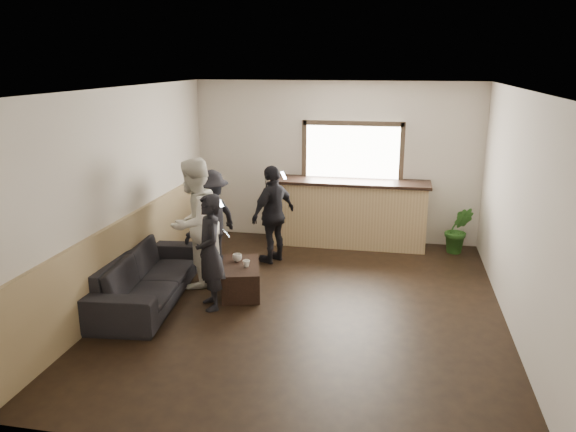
% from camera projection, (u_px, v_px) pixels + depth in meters
% --- Properties ---
extents(ground, '(5.00, 6.00, 0.01)m').
position_uv_depth(ground, '(307.00, 306.00, 7.40)').
color(ground, black).
extents(room_shell, '(5.01, 6.01, 2.80)m').
position_uv_depth(room_shell, '(251.00, 195.00, 7.14)').
color(room_shell, silver).
rests_on(room_shell, ground).
extents(bar_counter, '(2.70, 0.68, 2.13)m').
position_uv_depth(bar_counter, '(349.00, 209.00, 9.72)').
color(bar_counter, tan).
rests_on(bar_counter, ground).
extents(sofa, '(1.13, 2.37, 0.67)m').
position_uv_depth(sofa, '(146.00, 276.00, 7.51)').
color(sofa, black).
rests_on(sofa, ground).
extents(coffee_table, '(0.73, 1.01, 0.40)m').
position_uv_depth(coffee_table, '(241.00, 278.00, 7.80)').
color(coffee_table, black).
rests_on(coffee_table, ground).
extents(cup_a, '(0.15, 0.15, 0.10)m').
position_uv_depth(cup_a, '(237.00, 258.00, 7.87)').
color(cup_a, silver).
rests_on(cup_a, coffee_table).
extents(cup_b, '(0.13, 0.13, 0.09)m').
position_uv_depth(cup_b, '(246.00, 264.00, 7.66)').
color(cup_b, silver).
rests_on(cup_b, coffee_table).
extents(potted_plant, '(0.44, 0.36, 0.81)m').
position_uv_depth(potted_plant, '(458.00, 230.00, 9.34)').
color(potted_plant, '#2D6623').
rests_on(potted_plant, ground).
extents(person_a, '(0.59, 0.66, 1.52)m').
position_uv_depth(person_a, '(210.00, 252.00, 7.18)').
color(person_a, black).
rests_on(person_a, ground).
extents(person_b, '(0.91, 1.05, 1.84)m').
position_uv_depth(person_b, '(194.00, 223.00, 7.88)').
color(person_b, silver).
rests_on(person_b, ground).
extents(person_c, '(0.95, 1.14, 1.54)m').
position_uv_depth(person_c, '(211.00, 219.00, 8.62)').
color(person_c, black).
rests_on(person_c, ground).
extents(person_d, '(0.79, 0.98, 1.56)m').
position_uv_depth(person_d, '(273.00, 214.00, 8.86)').
color(person_d, black).
rests_on(person_d, ground).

